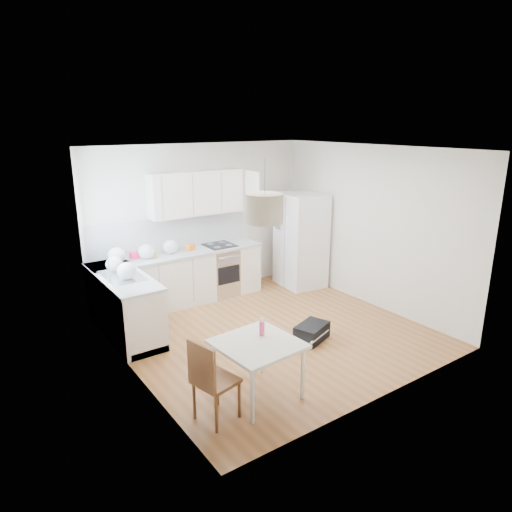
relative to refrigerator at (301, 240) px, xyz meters
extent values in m
plane|color=brown|center=(-1.74, -1.37, -0.88)|extent=(4.20, 4.20, 0.00)
plane|color=white|center=(-1.74, -1.37, 1.82)|extent=(4.20, 4.20, 0.00)
plane|color=silver|center=(-1.74, 0.73, 0.47)|extent=(4.20, 0.00, 4.20)
plane|color=silver|center=(-3.84, -1.37, 0.47)|extent=(0.00, 4.20, 4.20)
plane|color=silver|center=(0.36, -1.37, 0.47)|extent=(0.00, 4.20, 4.20)
cube|color=#BFE0F9|center=(-3.82, -0.22, 0.87)|extent=(0.02, 1.00, 1.00)
cube|color=white|center=(-2.34, 0.43, -0.44)|extent=(3.00, 0.60, 0.88)
cube|color=white|center=(-3.54, -0.17, -0.44)|extent=(0.60, 1.80, 0.88)
cube|color=#B5B8BA|center=(-2.34, 0.43, 0.02)|extent=(3.02, 0.64, 0.04)
cube|color=#B5B8BA|center=(-3.54, -0.17, 0.02)|extent=(0.64, 1.82, 0.04)
cube|color=white|center=(-2.34, 0.73, 0.33)|extent=(3.00, 0.01, 0.58)
cube|color=white|center=(-3.83, -0.17, 0.33)|extent=(0.01, 1.80, 0.58)
cube|color=white|center=(-1.89, 0.57, 0.99)|extent=(1.70, 0.32, 0.75)
cube|color=beige|center=(-2.85, -2.63, -0.22)|extent=(0.92, 0.92, 0.04)
cylinder|color=white|center=(-3.19, -3.02, -0.56)|extent=(0.05, 0.05, 0.64)
cylinder|color=white|center=(-2.47, -2.97, -0.56)|extent=(0.05, 0.05, 0.64)
cylinder|color=white|center=(-3.24, -2.30, -0.56)|extent=(0.05, 0.05, 0.64)
cylinder|color=white|center=(-2.52, -2.24, -0.56)|extent=(0.05, 0.05, 0.64)
cylinder|color=#E7407A|center=(-2.71, -2.51, -0.10)|extent=(0.07, 0.07, 0.21)
cube|color=black|center=(-1.39, -1.92, -0.76)|extent=(0.60, 0.49, 0.24)
cylinder|color=beige|center=(-2.74, -2.60, 1.30)|extent=(0.42, 0.42, 0.31)
ellipsoid|color=white|center=(-3.39, 0.43, 0.16)|extent=(0.28, 0.24, 0.26)
ellipsoid|color=white|center=(-2.92, 0.39, 0.16)|extent=(0.27, 0.23, 0.24)
ellipsoid|color=white|center=(-2.48, 0.45, 0.15)|extent=(0.26, 0.22, 0.24)
ellipsoid|color=white|center=(-3.55, 0.06, 0.15)|extent=(0.25, 0.21, 0.22)
ellipsoid|color=white|center=(-3.53, -0.40, 0.16)|extent=(0.27, 0.23, 0.25)
cube|color=#D75D13|center=(-2.11, 0.45, 0.09)|extent=(0.18, 0.14, 0.10)
cube|color=gold|center=(-2.82, 0.42, 0.09)|extent=(0.17, 0.14, 0.10)
cube|color=red|center=(-3.07, 0.53, 0.09)|extent=(0.17, 0.13, 0.10)
camera|label=1|loc=(-5.50, -6.40, 2.17)|focal=32.00mm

